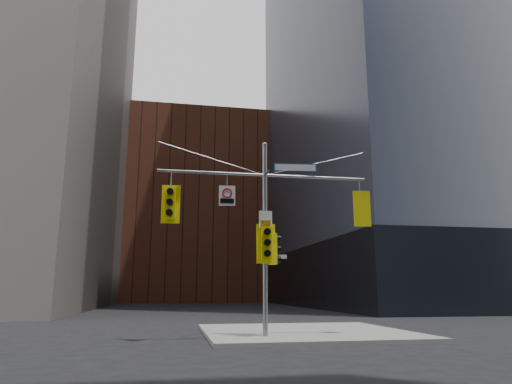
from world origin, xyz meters
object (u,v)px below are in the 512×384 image
object	(u,v)px
traffic_light_pole_side	(274,249)
traffic_light_pole_front	(266,243)
signal_assembly	(265,216)
traffic_light_west_arm	(170,203)
traffic_light_east_arm	(361,209)
street_sign_blade	(295,168)
regulatory_sign_arm	(227,195)

from	to	relation	value
traffic_light_pole_side	traffic_light_pole_front	distance (m)	0.47
signal_assembly	traffic_light_pole_front	distance (m)	1.05
traffic_light_west_arm	traffic_light_pole_front	world-z (taller)	traffic_light_west_arm
traffic_light_east_arm	street_sign_blade	bearing A→B (deg)	7.17
traffic_light_pole_front	signal_assembly	bearing A→B (deg)	93.95
regulatory_sign_arm	traffic_light_west_arm	bearing A→B (deg)	-174.95
traffic_light_pole_side	street_sign_blade	size ratio (longest dim) A/B	0.68
traffic_light_pole_side	regulatory_sign_arm	bearing A→B (deg)	86.14
signal_assembly	traffic_light_pole_front	world-z (taller)	signal_assembly
traffic_light_west_arm	traffic_light_east_arm	bearing A→B (deg)	5.08
traffic_light_pole_side	traffic_light_east_arm	bearing A→B (deg)	-95.07
traffic_light_west_arm	regulatory_sign_arm	xyz separation A→B (m)	(2.05, -0.03, 0.37)
traffic_light_pole_front	regulatory_sign_arm	distance (m)	2.29
traffic_light_east_arm	regulatory_sign_arm	xyz separation A→B (m)	(-5.22, -0.02, 0.37)
traffic_light_east_arm	traffic_light_pole_front	distance (m)	4.06
regulatory_sign_arm	traffic_light_east_arm	bearing A→B (deg)	6.22
regulatory_sign_arm	traffic_light_pole_front	bearing A→B (deg)	-3.77
signal_assembly	street_sign_blade	size ratio (longest dim) A/B	4.79
traffic_light_east_arm	regulatory_sign_arm	size ratio (longest dim) A/B	1.83
traffic_light_west_arm	street_sign_blade	distance (m)	4.93
traffic_light_pole_side	street_sign_blade	bearing A→B (deg)	-95.42
traffic_light_east_arm	street_sign_blade	world-z (taller)	street_sign_blade
signal_assembly	regulatory_sign_arm	size ratio (longest dim) A/B	10.59
traffic_light_east_arm	traffic_light_pole_side	xyz separation A→B (m)	(-3.47, 0.01, -1.59)
traffic_light_pole_front	regulatory_sign_arm	xyz separation A→B (m)	(-1.43, 0.25, 1.78)
signal_assembly	street_sign_blade	distance (m)	2.28
signal_assembly	street_sign_blade	world-z (taller)	signal_assembly
traffic_light_west_arm	street_sign_blade	size ratio (longest dim) A/B	0.85
traffic_light_pole_front	street_sign_blade	bearing A→B (deg)	16.48
signal_assembly	traffic_light_pole_front	size ratio (longest dim) A/B	5.55
signal_assembly	traffic_light_west_arm	world-z (taller)	signal_assembly
traffic_light_west_arm	traffic_light_east_arm	distance (m)	7.28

